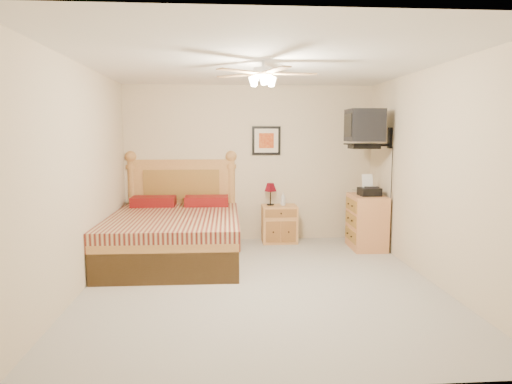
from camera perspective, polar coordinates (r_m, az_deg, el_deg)
floor at (r=5.42m, az=0.65°, el=-11.29°), size 4.50×4.50×0.00m
ceiling at (r=5.20m, az=0.69°, el=15.83°), size 4.00×4.50×0.04m
wall_back at (r=7.40m, az=-0.82°, el=3.57°), size 4.00×0.04×2.50m
wall_front at (r=2.95m, az=4.39°, el=-2.03°), size 4.00×0.04×2.50m
wall_left at (r=5.38m, az=-21.09°, el=1.70°), size 0.04×4.50×2.50m
wall_right at (r=5.69m, az=21.17°, el=1.98°), size 0.04×4.50×2.50m
bed at (r=6.36m, az=-10.21°, el=-1.83°), size 1.75×2.28×1.47m
nightstand at (r=7.33m, az=2.93°, el=-3.99°), size 0.55×0.41×0.59m
table_lamp at (r=7.29m, az=1.82°, el=-0.26°), size 0.21×0.21×0.36m
lotion_bottle at (r=7.28m, az=3.42°, el=-0.86°), size 0.09×0.09×0.21m
framed_picture at (r=7.39m, az=1.29°, el=6.44°), size 0.46×0.04×0.46m
dresser at (r=7.10m, az=13.67°, el=-3.65°), size 0.50×0.70×0.81m
fax_machine at (r=6.98m, az=14.01°, el=0.83°), size 0.31×0.33×0.31m
magazine_lower at (r=7.28m, az=12.60°, el=-0.02°), size 0.26×0.29×0.02m
magazine_upper at (r=7.29m, az=12.58°, el=0.16°), size 0.28×0.33×0.02m
wall_tv at (r=6.82m, az=14.62°, el=7.74°), size 0.56×0.46×0.58m
ceiling_fan at (r=4.98m, az=0.89°, el=14.58°), size 1.14×1.14×0.28m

